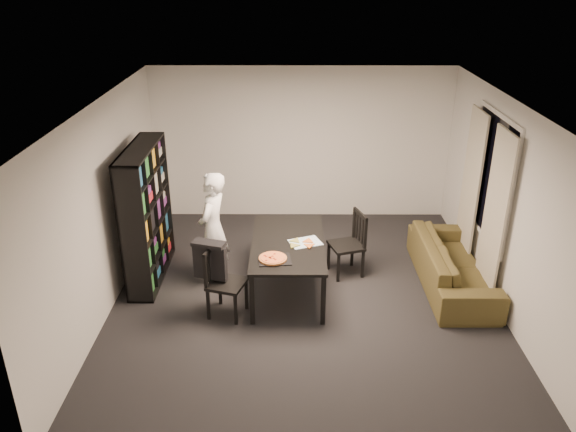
{
  "coord_description": "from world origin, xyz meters",
  "views": [
    {
      "loc": [
        -0.19,
        -6.39,
        4.07
      ],
      "look_at": [
        -0.22,
        0.33,
        1.05
      ],
      "focal_mm": 35.0,
      "sensor_mm": 36.0,
      "label": 1
    }
  ],
  "objects_px": {
    "chair_right": "(352,239)",
    "sofa": "(452,264)",
    "baking_tray": "(275,260)",
    "bookshelf": "(146,214)",
    "dining_table": "(288,246)",
    "person": "(213,229)",
    "pepperoni_pizza": "(273,258)",
    "chair_left": "(220,277)"
  },
  "relations": [
    {
      "from": "chair_right",
      "to": "sofa",
      "type": "distance_m",
      "value": 1.41
    },
    {
      "from": "chair_left",
      "to": "chair_right",
      "type": "xyz_separation_m",
      "value": [
        1.75,
        1.04,
        0.01
      ]
    },
    {
      "from": "chair_left",
      "to": "pepperoni_pizza",
      "type": "distance_m",
      "value": 0.7
    },
    {
      "from": "person",
      "to": "baking_tray",
      "type": "bearing_deg",
      "value": 63.71
    },
    {
      "from": "chair_left",
      "to": "person",
      "type": "distance_m",
      "value": 0.88
    },
    {
      "from": "person",
      "to": "sofa",
      "type": "height_order",
      "value": "person"
    },
    {
      "from": "chair_left",
      "to": "pepperoni_pizza",
      "type": "height_order",
      "value": "chair_left"
    },
    {
      "from": "dining_table",
      "to": "baking_tray",
      "type": "distance_m",
      "value": 0.53
    },
    {
      "from": "bookshelf",
      "to": "dining_table",
      "type": "relative_size",
      "value": 1.1
    },
    {
      "from": "dining_table",
      "to": "bookshelf",
      "type": "bearing_deg",
      "value": 169.21
    },
    {
      "from": "baking_tray",
      "to": "pepperoni_pizza",
      "type": "bearing_deg",
      "value": -174.22
    },
    {
      "from": "bookshelf",
      "to": "chair_left",
      "type": "bearing_deg",
      "value": -40.85
    },
    {
      "from": "person",
      "to": "baking_tray",
      "type": "xyz_separation_m",
      "value": [
        0.86,
        -0.74,
        -0.07
      ]
    },
    {
      "from": "bookshelf",
      "to": "baking_tray",
      "type": "bearing_deg",
      "value": -26.14
    },
    {
      "from": "baking_tray",
      "to": "sofa",
      "type": "relative_size",
      "value": 0.19
    },
    {
      "from": "chair_left",
      "to": "sofa",
      "type": "xyz_separation_m",
      "value": [
        3.11,
        0.71,
        -0.22
      ]
    },
    {
      "from": "person",
      "to": "baking_tray",
      "type": "height_order",
      "value": "person"
    },
    {
      "from": "dining_table",
      "to": "sofa",
      "type": "distance_m",
      "value": 2.29
    },
    {
      "from": "chair_right",
      "to": "sofa",
      "type": "height_order",
      "value": "chair_right"
    },
    {
      "from": "dining_table",
      "to": "chair_left",
      "type": "relative_size",
      "value": 1.88
    },
    {
      "from": "baking_tray",
      "to": "sofa",
      "type": "xyz_separation_m",
      "value": [
        2.42,
        0.64,
        -0.42
      ]
    },
    {
      "from": "pepperoni_pizza",
      "to": "sofa",
      "type": "height_order",
      "value": "pepperoni_pizza"
    },
    {
      "from": "bookshelf",
      "to": "person",
      "type": "bearing_deg",
      "value": -8.24
    },
    {
      "from": "pepperoni_pizza",
      "to": "sofa",
      "type": "bearing_deg",
      "value": 14.7
    },
    {
      "from": "chair_right",
      "to": "baking_tray",
      "type": "relative_size",
      "value": 2.33
    },
    {
      "from": "chair_right",
      "to": "baking_tray",
      "type": "bearing_deg",
      "value": -65.86
    },
    {
      "from": "bookshelf",
      "to": "chair_left",
      "type": "xyz_separation_m",
      "value": [
        1.09,
        -0.95,
        -0.43
      ]
    },
    {
      "from": "chair_left",
      "to": "baking_tray",
      "type": "relative_size",
      "value": 2.3
    },
    {
      "from": "chair_left",
      "to": "baking_tray",
      "type": "xyz_separation_m",
      "value": [
        0.68,
        0.07,
        0.2
      ]
    },
    {
      "from": "chair_right",
      "to": "sofa",
      "type": "xyz_separation_m",
      "value": [
        1.36,
        -0.32,
        -0.22
      ]
    },
    {
      "from": "person",
      "to": "sofa",
      "type": "distance_m",
      "value": 3.32
    },
    {
      "from": "chair_right",
      "to": "baking_tray",
      "type": "height_order",
      "value": "chair_right"
    },
    {
      "from": "bookshelf",
      "to": "chair_left",
      "type": "distance_m",
      "value": 1.51
    },
    {
      "from": "sofa",
      "to": "baking_tray",
      "type": "bearing_deg",
      "value": 104.78
    },
    {
      "from": "baking_tray",
      "to": "pepperoni_pizza",
      "type": "xyz_separation_m",
      "value": [
        -0.02,
        -0.0,
        0.02
      ]
    },
    {
      "from": "bookshelf",
      "to": "person",
      "type": "relative_size",
      "value": 1.19
    },
    {
      "from": "pepperoni_pizza",
      "to": "dining_table",
      "type": "bearing_deg",
      "value": 69.83
    },
    {
      "from": "person",
      "to": "pepperoni_pizza",
      "type": "relative_size",
      "value": 4.57
    },
    {
      "from": "bookshelf",
      "to": "baking_tray",
      "type": "xyz_separation_m",
      "value": [
        1.77,
        -0.87,
        -0.22
      ]
    },
    {
      "from": "dining_table",
      "to": "pepperoni_pizza",
      "type": "distance_m",
      "value": 0.54
    },
    {
      "from": "chair_right",
      "to": "sofa",
      "type": "bearing_deg",
      "value": 58.8
    },
    {
      "from": "bookshelf",
      "to": "person",
      "type": "xyz_separation_m",
      "value": [
        0.92,
        -0.13,
        -0.15
      ]
    }
  ]
}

